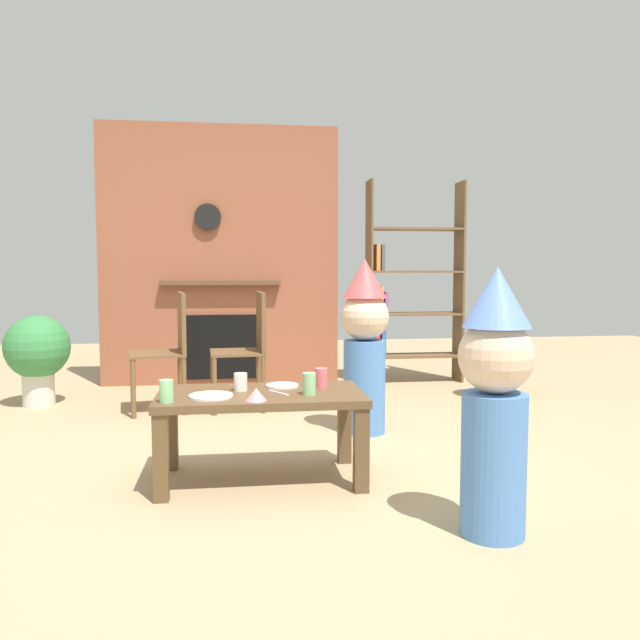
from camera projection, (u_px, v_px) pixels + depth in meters
The scene contains 18 objects.
ground_plane at pixel (303, 462), 3.54m from camera, with size 12.00×12.00×0.00m, color tan.
brick_fireplace_feature at pixel (221, 257), 5.94m from camera, with size 2.20×0.28×2.40m.
bookshelf at pixel (407, 290), 6.00m from camera, with size 0.90×0.28×1.90m.
coffee_table at pixel (261, 408), 3.21m from camera, with size 1.03×0.56×0.45m.
paper_cup_near_left at pixel (166, 391), 2.96m from camera, with size 0.07×0.07×0.11m, color #8CD18C.
paper_cup_near_right at pixel (241, 382), 3.24m from camera, with size 0.07×0.07×0.09m, color silver.
paper_cup_center at pixel (309, 384), 3.14m from camera, with size 0.07×0.07×0.11m, color #8CD18C.
paper_cup_far_left at pixel (321, 378), 3.33m from camera, with size 0.07×0.07×0.10m, color #E5666B.
paper_plate_front at pixel (211, 396), 3.09m from camera, with size 0.21×0.21×0.01m, color white.
paper_plate_rear at pixel (282, 385), 3.36m from camera, with size 0.17×0.17×0.01m, color white.
birthday_cake_slice at pixel (256, 394), 3.00m from camera, with size 0.10×0.10×0.06m, color pink.
table_fork at pixel (279, 393), 3.18m from camera, with size 0.15×0.02×0.01m, color silver.
child_with_cone_hat at pixel (495, 395), 2.53m from camera, with size 0.30×0.30×1.09m.
child_in_pink at pixel (365, 342), 4.14m from camera, with size 0.32×0.32×1.14m.
dining_chair_left at pixel (170, 344), 4.79m from camera, with size 0.46×0.46×0.90m.
dining_chair_middle at pixel (249, 343), 4.86m from camera, with size 0.43×0.43×0.90m.
potted_plant_tall at pixel (498, 357), 5.28m from camera, with size 0.40×0.40×0.60m.
potted_plant_short at pixel (37, 351), 4.98m from camera, with size 0.50×0.50×0.71m.
Camera 1 is at (-0.37, -3.44, 1.08)m, focal length 35.61 mm.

